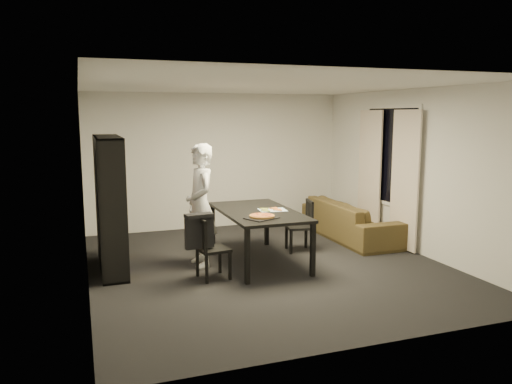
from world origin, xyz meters
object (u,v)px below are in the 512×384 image
object	(u,v)px
dining_table	(258,215)
baking_tray	(262,218)
pepperoni_pizza	(262,216)
sofa	(351,220)
bookshelf	(110,204)
person	(201,205)
chair_left	(208,244)
chair_right	(304,222)

from	to	relation	value
dining_table	baking_tray	size ratio (longest dim) A/B	4.71
pepperoni_pizza	sofa	distance (m)	2.62
pepperoni_pizza	bookshelf	bearing A→B (deg)	155.57
bookshelf	sofa	distance (m)	4.23
dining_table	person	distance (m)	0.87
dining_table	pepperoni_pizza	distance (m)	0.53
dining_table	chair_left	world-z (taller)	chair_left
bookshelf	sofa	xyz separation A→B (m)	(4.16, 0.45, -0.62)
chair_left	chair_right	bearing A→B (deg)	-72.90
sofa	baking_tray	bearing A→B (deg)	121.94
chair_left	chair_right	distance (m)	2.00
chair_left	pepperoni_pizza	world-z (taller)	chair_left
sofa	pepperoni_pizza	bearing A→B (deg)	121.41
bookshelf	chair_left	distance (m)	1.56
chair_right	person	distance (m)	1.81
chair_right	pepperoni_pizza	world-z (taller)	chair_right
chair_left	baking_tray	distance (m)	0.82
chair_right	baking_tray	world-z (taller)	chair_right
dining_table	chair_left	xyz separation A→B (m)	(-0.91, -0.52, -0.24)
dining_table	baking_tray	bearing A→B (deg)	-105.22
dining_table	chair_right	size ratio (longest dim) A/B	2.25
dining_table	chair_right	distance (m)	0.99
dining_table	baking_tray	xyz separation A→B (m)	(-0.15, -0.55, 0.08)
dining_table	bookshelf	bearing A→B (deg)	169.59
person	pepperoni_pizza	world-z (taller)	person
person	chair_right	bearing A→B (deg)	93.26
chair_left	baking_tray	bearing A→B (deg)	-100.49
chair_right	pepperoni_pizza	bearing A→B (deg)	-40.54
person	sofa	size ratio (longest dim) A/B	0.79
baking_tray	person	bearing A→B (deg)	135.49
baking_tray	chair_left	bearing A→B (deg)	177.73
bookshelf	sofa	bearing A→B (deg)	6.18
dining_table	chair_left	size ratio (longest dim) A/B	2.24
bookshelf	baking_tray	xyz separation A→B (m)	(1.94, -0.93, -0.16)
bookshelf	dining_table	xyz separation A→B (m)	(2.09, -0.38, -0.23)
bookshelf	person	distance (m)	1.27
person	baking_tray	distance (m)	0.98
baking_tray	sofa	xyz separation A→B (m)	(2.22, 1.38, -0.46)
dining_table	chair_right	world-z (taller)	chair_right
bookshelf	person	size ratio (longest dim) A/B	1.06
chair_left	person	bearing A→B (deg)	-13.77
dining_table	sofa	xyz separation A→B (m)	(2.07, 0.83, -0.38)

